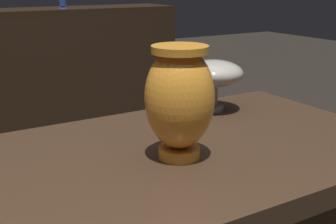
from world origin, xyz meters
name	(u,v)px	position (x,y,z in m)	size (l,w,h in m)	color
vase_centerpiece	(180,98)	(0.03, -0.05, 0.93)	(0.15, 0.15, 0.25)	orange
vase_tall_behind	(214,75)	(0.31, 0.21, 0.91)	(0.17, 0.17, 0.15)	gray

